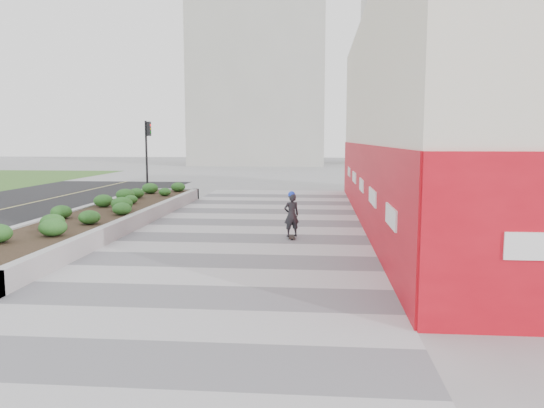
{
  "coord_description": "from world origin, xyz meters",
  "views": [
    {
      "loc": [
        2.33,
        -11.69,
        3.2
      ],
      "look_at": [
        0.86,
        5.25,
        1.1
      ],
      "focal_mm": 35.0,
      "sensor_mm": 36.0,
      "label": 1
    }
  ],
  "objects": [
    {
      "name": "ground",
      "position": [
        0.0,
        0.0,
        0.0
      ],
      "size": [
        160.0,
        160.0,
        0.0
      ],
      "primitive_type": "plane",
      "color": "gray",
      "rests_on": "ground"
    },
    {
      "name": "walkway",
      "position": [
        0.0,
        3.0,
        0.01
      ],
      "size": [
        8.0,
        36.0,
        0.01
      ],
      "primitive_type": "cube",
      "color": "#A8A8AD",
      "rests_on": "ground"
    },
    {
      "name": "building",
      "position": [
        6.98,
        8.98,
        3.98
      ],
      "size": [
        6.04,
        24.08,
        8.0
      ],
      "color": "silver",
      "rests_on": "ground"
    },
    {
      "name": "planter",
      "position": [
        -5.5,
        7.0,
        0.42
      ],
      "size": [
        3.0,
        18.0,
        0.9
      ],
      "color": "#9E9EA0",
      "rests_on": "ground"
    },
    {
      "name": "traffic_signal_near",
      "position": [
        -7.23,
        17.5,
        2.76
      ],
      "size": [
        0.33,
        0.28,
        4.2
      ],
      "color": "black",
      "rests_on": "ground"
    },
    {
      "name": "distant_bldg_north_l",
      "position": [
        -5.0,
        55.0,
        10.0
      ],
      "size": [
        16.0,
        12.0,
        20.0
      ],
      "primitive_type": "cube",
      "color": "#ADAAA3",
      "rests_on": "ground"
    },
    {
      "name": "distant_bldg_north_r",
      "position": [
        15.0,
        60.0,
        12.0
      ],
      "size": [
        14.0,
        10.0,
        24.0
      ],
      "primitive_type": "cube",
      "color": "#ADAAA3",
      "rests_on": "ground"
    },
    {
      "name": "manhole_cover",
      "position": [
        0.5,
        3.0,
        0.0
      ],
      "size": [
        0.44,
        0.44,
        0.01
      ],
      "primitive_type": "cylinder",
      "color": "#595654",
      "rests_on": "ground"
    },
    {
      "name": "skateboarder",
      "position": [
        1.5,
        5.1,
        0.78
      ],
      "size": [
        0.6,
        0.74,
        1.54
      ],
      "rotation": [
        0.0,
        0.0,
        0.13
      ],
      "color": "beige",
      "rests_on": "ground"
    }
  ]
}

